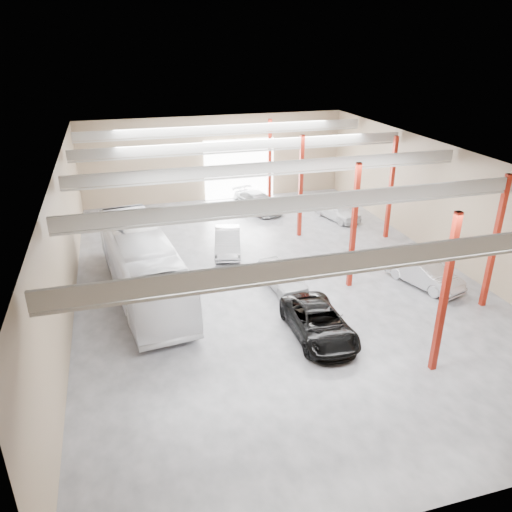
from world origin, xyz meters
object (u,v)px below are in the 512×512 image
car_right_near (424,273)px  car_right_far (337,209)px  coach_bus (142,264)px  black_sedan (319,323)px  car_row_a (282,276)px  car_row_c (257,202)px  car_row_b (228,241)px

car_right_near → car_right_far: bearing=72.7°
coach_bus → black_sedan: bearing=-48.7°
black_sedan → coach_bus: bearing=139.1°
black_sedan → car_row_a: size_ratio=1.28×
black_sedan → car_row_c: (2.39, 18.37, 0.00)m
car_row_b → car_right_near: bearing=-25.7°
car_row_a → car_row_c: car_row_c is taller
black_sedan → car_row_c: bearing=83.6°
car_row_a → car_row_b: car_row_b is taller
coach_bus → car_row_a: coach_bus is taller
car_row_b → black_sedan: bearing=-67.4°
car_row_a → car_right_near: bearing=-21.0°
car_row_b → car_right_far: size_ratio=1.07×
car_row_a → car_row_c: (2.41, 13.17, 0.03)m
car_row_b → car_row_c: size_ratio=0.91×
black_sedan → car_row_b: bearing=100.4°
car_right_near → car_row_b: bearing=123.7°
coach_bus → car_row_a: size_ratio=3.00×
car_row_c → coach_bus: bearing=-147.9°
car_row_b → car_row_c: car_row_b is taller
car_right_far → car_row_b: bearing=-172.9°
car_row_c → car_right_far: bearing=-51.5°
black_sedan → car_row_c: 18.52m
black_sedan → car_row_a: black_sedan is taller
black_sedan → car_right_near: bearing=23.6°
car_row_c → car_row_a: bearing=-118.1°
black_sedan → car_right_near: car_right_near is taller
car_row_b → car_right_far: (9.48, 3.97, -0.02)m
black_sedan → car_row_c: car_row_c is taller
coach_bus → car_row_c: (9.85, 11.69, -0.99)m
car_row_a → car_row_c: bearing=73.1°
car_row_a → coach_bus: bearing=162.3°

